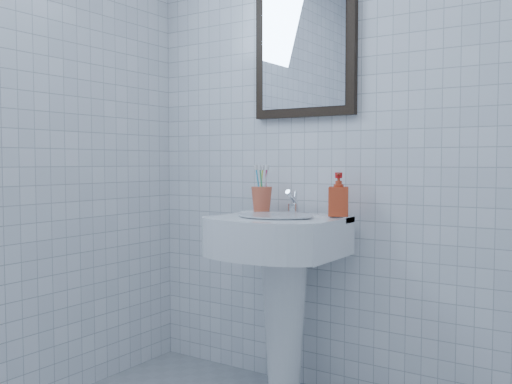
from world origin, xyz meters
The scene contains 6 objects.
wall_back centered at (0.00, 1.20, 1.25)m, with size 2.20×0.02×2.50m, color white.
washbasin centered at (-0.27, 0.98, 0.55)m, with size 0.53×0.39×0.82m.
faucet centered at (-0.27, 1.08, 0.85)m, with size 0.04×0.10×0.11m.
toothbrush_cup centered at (-0.43, 1.08, 0.87)m, with size 0.10×0.10×0.11m, color #D1583A, non-canonical shape.
soap_dispenser centered at (-0.05, 1.08, 0.90)m, with size 0.08×0.08×0.18m, color red.
wall_mirror centered at (-0.27, 1.18, 1.55)m, with size 0.50×0.04×0.62m.
Camera 1 is at (0.97, -1.11, 1.04)m, focal length 40.00 mm.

